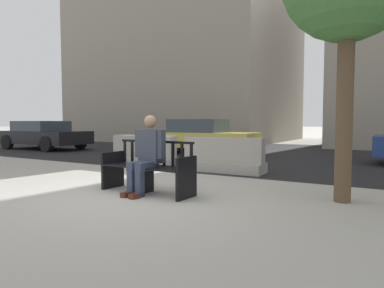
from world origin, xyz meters
TOP-DOWN VIEW (x-y plane):
  - ground_plane at (0.00, 0.00)m, footprint 200.00×200.00m
  - street_asphalt at (0.00, 8.70)m, footprint 120.00×12.00m
  - street_bench at (0.12, 0.38)m, footprint 1.72×0.62m
  - seated_person at (0.16, 0.32)m, footprint 0.59×0.74m
  - jersey_barrier_centre at (0.15, 3.27)m, footprint 2.02×0.74m
  - jersey_barrier_left at (-2.24, 3.21)m, footprint 2.01×0.70m
  - car_taxi_near at (-2.70, 7.28)m, footprint 4.28×2.06m
  - car_sedan_mid at (-9.84, 5.55)m, footprint 4.37×1.98m

SIDE VIEW (x-z plane):
  - ground_plane at x=0.00m, z-range 0.00..0.00m
  - street_asphalt at x=0.00m, z-range 0.00..0.01m
  - jersey_barrier_centre at x=0.15m, z-range -0.08..0.76m
  - jersey_barrier_left at x=-2.24m, z-range -0.08..0.76m
  - street_bench at x=0.12m, z-range -0.04..0.84m
  - car_sedan_mid at x=-9.84m, z-range 0.02..1.28m
  - car_taxi_near at x=-2.70m, z-range 0.00..1.32m
  - seated_person at x=0.16m, z-range 0.03..1.35m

